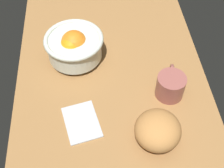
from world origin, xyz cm
name	(u,v)px	position (x,y,z in cm)	size (l,w,h in cm)	color
ground_plane	(110,66)	(0.00, 0.00, -1.50)	(81.69, 62.37, 3.00)	olive
fruit_bowl	(74,45)	(-3.34, -11.65, 6.20)	(19.70, 19.70, 11.51)	silver
bread_loaf	(158,130)	(29.81, 10.62, 4.20)	(13.42, 12.97, 8.40)	#B77A3F
napkin_folded	(82,122)	(22.92, -10.36, 0.49)	(13.09, 9.55, 0.97)	silver
mug	(170,85)	(14.45, 17.49, 3.85)	(12.67, 8.83, 7.69)	#96524A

